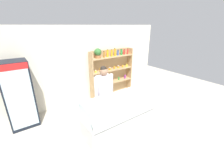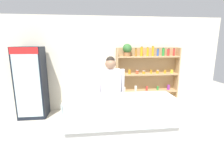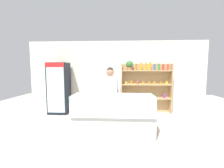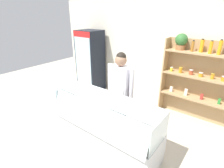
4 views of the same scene
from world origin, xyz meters
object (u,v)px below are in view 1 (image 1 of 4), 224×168
(shelving_unit, at_px, (110,69))
(deli_display_case, at_px, (119,119))
(shop_clerk, at_px, (104,90))
(drinks_fridge, at_px, (19,95))

(shelving_unit, bearing_deg, deli_display_case, -118.58)
(deli_display_case, relative_size, shop_clerk, 1.18)
(shelving_unit, xyz_separation_m, deli_display_case, (-1.08, -1.98, -0.78))
(shelving_unit, bearing_deg, shop_clerk, -129.89)
(drinks_fridge, xyz_separation_m, shelving_unit, (3.15, 0.23, 0.16))
(deli_display_case, distance_m, shop_clerk, 0.90)
(drinks_fridge, relative_size, shelving_unit, 0.96)
(shop_clerk, bearing_deg, shelving_unit, 50.11)
(drinks_fridge, relative_size, deli_display_case, 0.93)
(drinks_fridge, distance_m, shop_clerk, 2.30)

